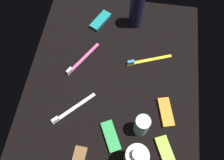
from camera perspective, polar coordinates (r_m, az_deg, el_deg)
ground_plane at (r=88.92cm, az=-0.00°, el=-1.00°), size 84.00×64.00×1.20cm
lotion_bottle at (r=97.51cm, az=5.98°, el=16.61°), size 5.56×5.56×19.22cm
bodywash_bottle at (r=73.81cm, az=5.65°, el=-18.37°), size 6.59×6.59×16.33cm
deodorant_stick at (r=78.27cm, az=7.14°, el=-10.83°), size 4.78×4.78×10.23cm
toothbrush_pink at (r=93.08cm, az=-7.46°, el=4.73°), size 16.03×10.33×2.10cm
toothbrush_white at (r=85.19cm, az=-9.81°, el=-7.05°), size 13.64×13.51×2.10cm
toothbrush_yellow at (r=93.33cm, az=8.35°, el=4.77°), size 7.52×17.25×2.10cm
snack_bar_green at (r=81.35cm, az=-0.29°, el=-13.39°), size 11.08×8.27×1.50cm
snack_bar_teal at (r=103.44cm, az=-2.80°, el=14.10°), size 11.08×8.27×1.50cm
snack_bar_orange at (r=85.62cm, az=12.82°, el=-7.56°), size 11.07×6.51×1.50cm
snack_bar_lime at (r=82.29cm, az=12.79°, el=-16.63°), size 11.13×7.91×1.50cm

